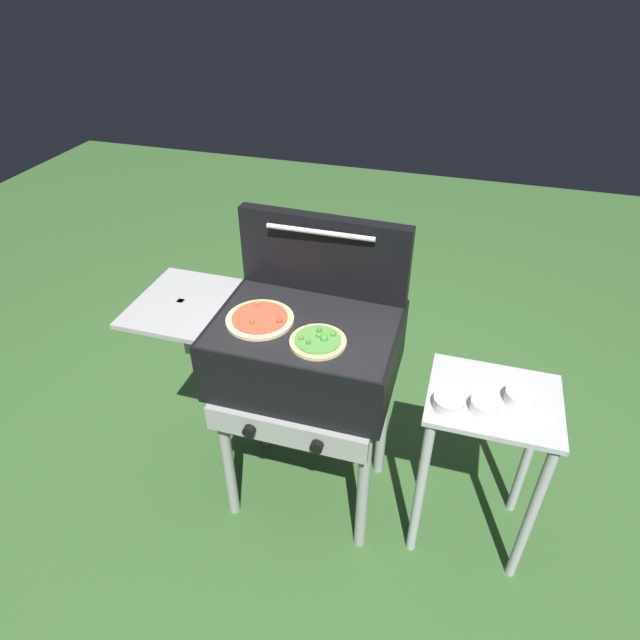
{
  "coord_description": "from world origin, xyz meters",
  "views": [
    {
      "loc": [
        0.47,
        -1.43,
        1.98
      ],
      "look_at": [
        0.05,
        0.0,
        0.92
      ],
      "focal_mm": 30.24,
      "sensor_mm": 36.0,
      "label": 1
    }
  ],
  "objects": [
    {
      "name": "ground_plane",
      "position": [
        0.0,
        0.0,
        0.0
      ],
      "size": [
        8.0,
        8.0,
        0.0
      ],
      "primitive_type": "plane",
      "color": "#38602D"
    },
    {
      "name": "grill",
      "position": [
        -0.01,
        -0.0,
        0.76
      ],
      "size": [
        0.96,
        0.53,
        0.9
      ],
      "color": "black",
      "rests_on": "ground_plane"
    },
    {
      "name": "grill_lid_open",
      "position": [
        0.0,
        0.21,
        1.05
      ],
      "size": [
        0.63,
        0.09,
        0.3
      ],
      "color": "black",
      "rests_on": "grill"
    },
    {
      "name": "pizza_veggie",
      "position": [
        0.07,
        -0.1,
        0.91
      ],
      "size": [
        0.19,
        0.19,
        0.04
      ],
      "color": "#E0C17F",
      "rests_on": "grill"
    },
    {
      "name": "pizza_pepperoni",
      "position": [
        -0.15,
        -0.04,
        0.91
      ],
      "size": [
        0.24,
        0.24,
        0.03
      ],
      "color": "beige",
      "rests_on": "grill"
    },
    {
      "name": "prep_table",
      "position": [
        0.66,
        0.0,
        0.52
      ],
      "size": [
        0.44,
        0.36,
        0.72
      ],
      "color": "#B2B2B7",
      "rests_on": "ground_plane"
    },
    {
      "name": "topping_bowl_near",
      "position": [
        0.51,
        -0.09,
        0.75
      ],
      "size": [
        0.1,
        0.1,
        0.04
      ],
      "color": "silver",
      "rests_on": "prep_table"
    },
    {
      "name": "topping_bowl_far",
      "position": [
        0.74,
        0.0,
        0.75
      ],
      "size": [
        0.1,
        0.1,
        0.04
      ],
      "color": "silver",
      "rests_on": "prep_table"
    },
    {
      "name": "topping_bowl_middle",
      "position": [
        0.63,
        -0.08,
        0.75
      ],
      "size": [
        0.1,
        0.1,
        0.04
      ],
      "color": "silver",
      "rests_on": "prep_table"
    }
  ]
}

